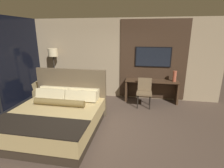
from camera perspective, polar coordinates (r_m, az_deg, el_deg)
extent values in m
plane|color=#4C3D33|center=(4.37, -4.67, -15.56)|extent=(16.00, 16.00, 0.00)
cube|color=tan|center=(6.32, 1.12, 8.10)|extent=(7.20, 0.06, 2.80)
cube|color=#3D2B1E|center=(6.21, 13.16, 7.53)|extent=(2.26, 0.03, 2.70)
cube|color=black|center=(6.06, -32.26, -8.28)|extent=(0.05, 6.00, 0.08)
cube|color=#33281E|center=(4.51, -18.13, -13.65)|extent=(1.94, 2.02, 0.22)
cube|color=tan|center=(4.38, -18.46, -10.44)|extent=(2.00, 2.09, 0.35)
cube|color=black|center=(3.80, -23.63, -12.25)|extent=(2.02, 0.73, 0.02)
cube|color=brown|center=(5.17, -13.10, -2.50)|extent=(2.04, 0.08, 1.35)
cube|color=beige|center=(5.23, -18.04, -2.32)|extent=(0.84, 0.23, 0.31)
cube|color=beige|center=(4.89, -9.14, -2.99)|extent=(0.84, 0.23, 0.31)
cube|color=beige|center=(5.05, -19.14, -3.06)|extent=(0.84, 0.25, 0.32)
cube|color=beige|center=(4.70, -9.98, -3.82)|extent=(0.84, 0.25, 0.32)
cylinder|color=brown|center=(4.53, -16.85, -5.81)|extent=(1.30, 0.17, 0.17)
cube|color=#422D1E|center=(6.08, 12.86, 1.01)|extent=(1.76, 0.48, 0.03)
cube|color=#422D1E|center=(6.20, 4.76, -1.97)|extent=(0.06, 0.43, 0.72)
cube|color=#422D1E|center=(6.29, 20.42, -2.73)|extent=(0.06, 0.43, 0.72)
cube|color=#422D1E|center=(6.38, 12.62, -1.14)|extent=(1.64, 0.02, 0.36)
cube|color=black|center=(6.16, 13.24, 8.59)|extent=(1.20, 0.04, 0.68)
cube|color=black|center=(6.14, 13.25, 8.57)|extent=(1.13, 0.01, 0.62)
cube|color=brown|center=(5.65, 10.46, -2.93)|extent=(0.48, 0.46, 0.05)
cube|color=brown|center=(5.77, 10.62, -0.10)|extent=(0.44, 0.11, 0.42)
cylinder|color=black|center=(5.57, 8.34, -5.82)|extent=(0.04, 0.04, 0.44)
cylinder|color=black|center=(5.57, 12.26, -6.03)|extent=(0.04, 0.04, 0.44)
cylinder|color=black|center=(5.91, 8.53, -4.51)|extent=(0.04, 0.04, 0.44)
cylinder|color=black|center=(5.91, 12.22, -4.72)|extent=(0.04, 0.04, 0.44)
cube|color=olive|center=(6.41, -19.64, -3.87)|extent=(0.90, 0.77, 0.39)
cube|color=olive|center=(6.42, -22.72, -0.67)|extent=(0.32, 0.66, 0.38)
cube|color=olive|center=(6.07, -20.81, -4.44)|extent=(0.80, 0.25, 0.53)
cube|color=olive|center=(6.72, -18.71, -2.24)|extent=(0.80, 0.25, 0.53)
cylinder|color=#282623|center=(7.05, -17.55, -3.41)|extent=(0.28, 0.28, 0.03)
cylinder|color=#332D28|center=(6.84, -18.09, 2.54)|extent=(0.03, 0.03, 1.54)
cylinder|color=beige|center=(6.70, -18.74, 9.76)|extent=(0.34, 0.34, 0.28)
cylinder|color=#B2563D|center=(6.10, 19.75, 2.40)|extent=(0.12, 0.12, 0.35)
cube|color=#332D28|center=(6.10, 10.32, 1.54)|extent=(0.22, 0.15, 0.03)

